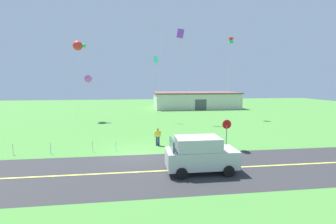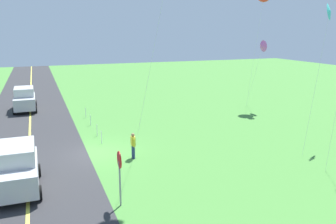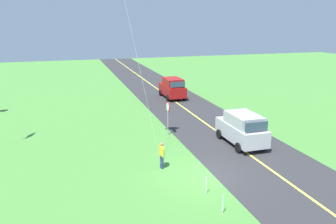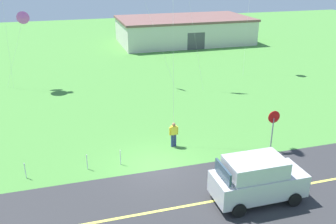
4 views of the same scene
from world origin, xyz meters
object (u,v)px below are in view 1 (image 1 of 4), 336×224
kite_orange_near (231,41)px  kite_yellow_high (88,79)px  stop_sign (227,129)px  kite_green_far (156,60)px  kite_pink_drift (181,36)px  warehouse_distant (195,100)px  person_adult_near (158,136)px  kite_blue_mid (78,46)px  car_suv_foreground (200,154)px

kite_orange_near → kite_yellow_high: bearing=179.5°
stop_sign → kite_yellow_high: size_ratio=0.38×
kite_orange_near → kite_green_far: bearing=-171.1°
kite_pink_drift → warehouse_distant: kite_pink_drift is taller
kite_pink_drift → kite_orange_near: kite_pink_drift is taller
person_adult_near → kite_green_far: kite_green_far is taller
stop_sign → person_adult_near: size_ratio=1.60×
stop_sign → kite_yellow_high: 23.26m
kite_green_far → kite_blue_mid: bearing=165.9°
kite_yellow_high → warehouse_distant: bearing=36.9°
car_suv_foreground → kite_green_far: (-1.22, 19.88, 7.69)m
car_suv_foreground → kite_yellow_high: 25.11m
person_adult_near → stop_sign: bearing=-146.8°
kite_yellow_high → kite_green_far: size_ratio=0.71×
kite_yellow_high → kite_green_far: bearing=-11.5°
person_adult_near → kite_pink_drift: 17.08m
person_adult_near → kite_blue_mid: 21.86m
kite_green_far → kite_orange_near: kite_orange_near is taller
car_suv_foreground → stop_sign: bearing=51.8°
kite_blue_mid → warehouse_distant: bearing=33.6°
person_adult_near → kite_orange_near: (12.72, 15.31, 11.19)m
person_adult_near → kite_yellow_high: bearing=-5.9°
kite_blue_mid → kite_yellow_high: (1.38, -0.82, -4.89)m
stop_sign → kite_green_far: (-4.63, 15.55, 7.04)m
stop_sign → kite_pink_drift: kite_pink_drift is taller
kite_blue_mid → kite_green_far: 11.90m
person_adult_near → kite_pink_drift: bearing=-55.3°
stop_sign → warehouse_distant: 33.02m
kite_blue_mid → kite_green_far: kite_blue_mid is taller
person_adult_near → warehouse_distant: (10.92, 30.48, 0.89)m
kite_pink_drift → kite_blue_mid: bearing=164.4°
kite_blue_mid → kite_pink_drift: 15.25m
kite_green_far → kite_pink_drift: kite_pink_drift is taller
car_suv_foreground → kite_orange_near: size_ratio=0.35×
warehouse_distant → kite_green_far: bearing=-120.4°
stop_sign → warehouse_distant: warehouse_distant is taller
kite_green_far → kite_pink_drift: size_ratio=0.73×
kite_pink_drift → kite_orange_near: bearing=20.1°
car_suv_foreground → kite_blue_mid: size_ratio=0.37×
stop_sign → kite_yellow_high: (-14.59, 17.59, 4.34)m
kite_green_far → kite_orange_near: bearing=8.9°
kite_blue_mid → kite_orange_near: size_ratio=0.94×
person_adult_near → kite_pink_drift: size_ratio=0.12×
car_suv_foreground → kite_blue_mid: kite_blue_mid is taller
stop_sign → warehouse_distant: bearing=80.6°
kite_green_far → car_suv_foreground: bearing=-86.5°
kite_yellow_high → kite_green_far: kite_green_far is taller
stop_sign → kite_pink_drift: bearing=95.3°
car_suv_foreground → kite_yellow_high: kite_yellow_high is taller
warehouse_distant → person_adult_near: bearing=-109.7°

